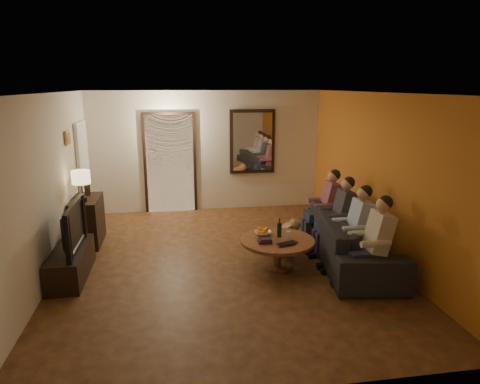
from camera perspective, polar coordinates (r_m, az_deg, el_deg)
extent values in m
cube|color=#3D1F10|center=(6.84, -2.11, -9.27)|extent=(5.00, 6.00, 0.01)
cube|color=white|center=(6.28, -2.33, 13.07)|extent=(5.00, 6.00, 0.01)
cube|color=beige|center=(9.37, -4.44, 5.40)|extent=(5.00, 0.02, 2.60)
cube|color=beige|center=(3.61, 3.62, -9.01)|extent=(5.00, 0.02, 2.60)
cube|color=beige|center=(6.63, -24.21, 0.54)|extent=(0.02, 6.00, 2.60)
cube|color=beige|center=(7.17, 18.05, 2.04)|extent=(0.02, 6.00, 2.60)
cube|color=#B87D1F|center=(7.16, 17.98, 2.04)|extent=(0.01, 6.00, 2.60)
cube|color=#FFE0A5|center=(9.36, -9.30, 3.70)|extent=(1.00, 0.06, 2.10)
cube|color=black|center=(9.35, -9.30, 3.69)|extent=(1.12, 0.04, 2.22)
cube|color=silver|center=(9.40, -7.74, 2.86)|extent=(0.45, 0.03, 1.70)
cube|color=black|center=(9.43, 1.66, 6.73)|extent=(1.00, 0.05, 1.40)
cube|color=white|center=(9.41, 1.69, 6.70)|extent=(0.86, 0.02, 1.26)
cube|color=white|center=(8.87, -20.08, 2.24)|extent=(0.06, 0.85, 2.04)
cube|color=#B28C33|center=(7.78, -22.01, 6.72)|extent=(0.03, 0.28, 0.24)
cube|color=brown|center=(7.77, -21.90, 6.73)|extent=(0.01, 0.22, 0.18)
cube|color=black|center=(7.93, -19.65, -3.64)|extent=(0.45, 0.92, 0.82)
cube|color=black|center=(6.71, -21.60, -8.81)|extent=(0.45, 1.29, 0.43)
imported|color=black|center=(6.52, -22.04, -4.34)|extent=(1.17, 0.15, 0.67)
imported|color=black|center=(6.95, 14.73, -6.07)|extent=(2.66, 1.36, 0.74)
cylinder|color=brown|center=(6.59, 4.99, -8.15)|extent=(1.14, 1.14, 0.45)
imported|color=white|center=(6.65, 3.06, -5.50)|extent=(0.26, 0.26, 0.06)
cylinder|color=silver|center=(6.58, 6.46, -5.65)|extent=(0.06, 0.06, 0.10)
imported|color=black|center=(6.27, 6.55, -7.02)|extent=(0.38, 0.32, 0.03)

